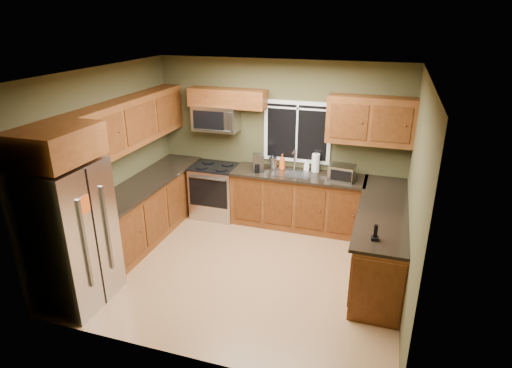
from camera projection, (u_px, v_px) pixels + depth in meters
The scene contains 29 objects.
floor at pixel (245, 267), 6.08m from camera, with size 4.20×4.20×0.00m, color #956841.
ceiling at pixel (243, 73), 5.07m from camera, with size 4.20×4.20×0.00m, color white.
back_wall at pixel (279, 142), 7.17m from camera, with size 4.20×4.20×0.00m, color #423E23.
front_wall at pixel (181, 245), 3.98m from camera, with size 4.20×4.20×0.00m, color #423E23.
left_wall at pixel (107, 163), 6.17m from camera, with size 3.60×3.60×0.00m, color #423E23.
right_wall at pixel (414, 198), 4.98m from camera, with size 3.60×3.60×0.00m, color #423E23.
window at pixel (297, 132), 6.99m from camera, with size 1.12×0.03×1.02m.
base_cabinets_left at pixel (148, 209), 6.84m from camera, with size 0.60×2.65×0.90m, color brown.
countertop_left at pixel (147, 182), 6.65m from camera, with size 0.65×2.65×0.04m, color black.
base_cabinets_back at pixel (298, 201), 7.12m from camera, with size 2.17×0.60×0.90m, color brown.
countertop_back at pixel (298, 175), 6.92m from camera, with size 2.17×0.65×0.04m, color black.
base_cabinets_peninsula at pixel (381, 240), 5.88m from camera, with size 0.60×2.52×0.90m.
countertop_peninsula at pixel (383, 209), 5.72m from camera, with size 0.65×2.50×0.04m, color black.
upper_cabinets_left at pixel (131, 122), 6.35m from camera, with size 0.33×2.65×0.72m, color brown.
upper_cabinets_back_left at pixel (227, 98), 6.99m from camera, with size 1.30×0.33×0.30m, color brown.
upper_cabinets_back_right at pixel (370, 120), 6.43m from camera, with size 1.30×0.33×0.72m, color brown.
upper_cabinet_over_fridge at pixel (54, 144), 4.66m from camera, with size 0.72×0.90×0.38m, color brown.
refrigerator at pixel (71, 236), 5.08m from camera, with size 0.74×0.90×1.80m.
range at pixel (216, 190), 7.50m from camera, with size 0.76×0.69×0.94m.
microwave at pixel (216, 118), 7.15m from camera, with size 0.76×0.41×0.42m.
sink at pixel (292, 172), 6.96m from camera, with size 0.60×0.42×0.36m.
toaster_oven at pixel (342, 173), 6.63m from camera, with size 0.42×0.35×0.24m.
coffee_maker at pixel (258, 163), 7.00m from camera, with size 0.24×0.27×0.29m.
kettle at pixel (273, 162), 7.11m from camera, with size 0.14×0.14×0.25m.
paper_towel_roll at pixel (316, 163), 6.98m from camera, with size 0.14×0.14×0.33m.
soap_bottle_a at pixel (282, 162), 7.07m from camera, with size 0.10×0.10×0.27m, color #E35515.
soap_bottle_b at pixel (307, 165), 7.06m from camera, with size 0.08×0.08×0.17m, color white.
soap_bottle_c at pixel (260, 164), 7.09m from camera, with size 0.14×0.14×0.18m, color white.
cordless_phone at pixel (375, 235), 4.88m from camera, with size 0.09×0.09×0.19m.
Camera 1 is at (1.72, -4.91, 3.36)m, focal length 30.00 mm.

